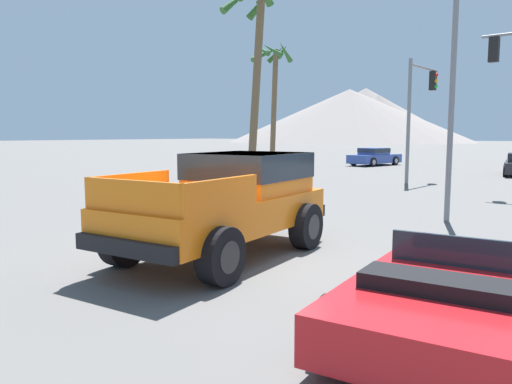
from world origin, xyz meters
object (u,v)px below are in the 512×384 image
Objects in this scene: orange_pickup_truck at (232,197)px; parked_car_blue at (374,157)px; palm_tree_leaning at (273,76)px; street_lamp_post at (456,11)px; red_convertible_car at (447,297)px; traffic_light_crosswalk at (420,99)px; palm_tree_tall at (252,32)px.

parked_car_blue is at bearing 103.30° from orange_pickup_truck.
palm_tree_leaning is at bearing -123.36° from parked_car_blue.
red_convertible_car is at bearing -71.38° from street_lamp_post.
traffic_light_crosswalk is at bearing -44.48° from parked_car_blue.
street_lamp_post is (11.83, -19.92, 4.60)m from parked_car_blue.
red_convertible_car is 0.50× the size of palm_tree_leaning.
palm_tree_leaning is (-16.89, 14.57, 0.95)m from street_lamp_post.
orange_pickup_truck is 0.61× the size of palm_tree_leaning.
street_lamp_post reaches higher than parked_car_blue.
orange_pickup_truck reaches higher than red_convertible_car.
parked_car_blue is 23.62m from street_lamp_post.
traffic_light_crosswalk is at bearing -20.79° from palm_tree_leaning.
traffic_light_crosswalk is at bearing 92.27° from orange_pickup_truck.
red_convertible_car is at bearing -23.56° from orange_pickup_truck.
parked_car_blue is (-9.84, 25.94, -0.43)m from orange_pickup_truck.
palm_tree_tall is at bearing -75.07° from parked_car_blue.
red_convertible_car is 0.46× the size of palm_tree_tall.
parked_car_blue is 0.50× the size of street_lamp_post.
orange_pickup_truck is at bearing -51.61° from palm_tree_tall.
traffic_light_crosswalk is 0.66× the size of palm_tree_leaning.
palm_tree_leaning is (-19.35, 21.88, 5.76)m from red_convertible_car.
street_lamp_post is at bearing -154.60° from traffic_light_crosswalk.
orange_pickup_truck is at bearing -59.17° from parked_car_blue.
red_convertible_car is 9.09m from street_lamp_post.
palm_tree_leaning is at bearing 118.42° from orange_pickup_truck.
orange_pickup_truck is 0.91× the size of traffic_light_crosswalk.
traffic_light_crosswalk is 0.61× the size of palm_tree_tall.
palm_tree_tall reaches higher than red_convertible_car.
parked_car_blue is 0.53× the size of palm_tree_leaning.
red_convertible_car is 0.76× the size of traffic_light_crosswalk.
palm_tree_leaning is at bearing 69.21° from traffic_light_crosswalk.
palm_tree_tall reaches higher than traffic_light_crosswalk.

